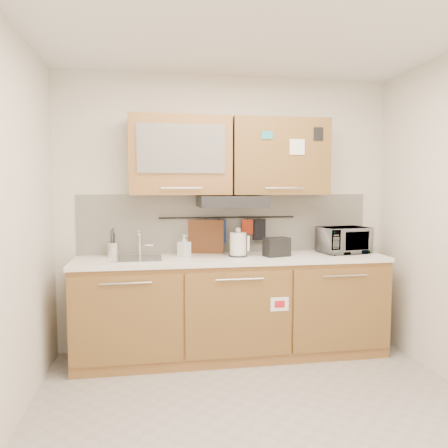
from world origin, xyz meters
name	(u,v)px	position (x,y,z in m)	size (l,w,h in m)	color
floor	(266,424)	(0.00, 0.00, 0.00)	(3.20, 3.20, 0.00)	#9E9993
ceiling	(269,13)	(0.00, 0.00, 2.60)	(3.20, 3.20, 0.00)	white
wall_back	(227,213)	(0.00, 1.50, 1.30)	(3.20, 3.20, 0.00)	silver
base_cabinet	(233,312)	(0.00, 1.19, 0.41)	(2.80, 0.64, 0.88)	#A86E3B
countertop	(233,259)	(0.00, 1.19, 0.90)	(2.82, 0.62, 0.04)	white
backsplash	(227,223)	(0.00, 1.49, 1.20)	(2.80, 0.02, 0.56)	silver
upper_cabinets	(230,157)	(0.00, 1.32, 1.83)	(1.82, 0.37, 0.70)	#A86E3B
range_hood	(232,201)	(0.00, 1.25, 1.42)	(0.60, 0.46, 0.10)	black
sink	(137,258)	(-0.85, 1.21, 0.92)	(0.42, 0.40, 0.26)	silver
utensil_rail	(228,217)	(0.00, 1.45, 1.26)	(0.02, 0.02, 1.30)	black
utensil_crock	(113,249)	(-1.07, 1.35, 0.99)	(0.13, 0.13, 0.26)	silver
kettle	(238,245)	(0.05, 1.21, 1.02)	(0.20, 0.18, 0.26)	silver
toaster	(277,247)	(0.40, 1.15, 1.01)	(0.25, 0.19, 0.17)	black
microwave	(344,240)	(1.09, 1.25, 1.04)	(0.45, 0.30, 0.25)	#999999
soap_bottle	(184,246)	(-0.43, 1.27, 1.02)	(0.09, 0.09, 0.20)	#999999
cutting_board	(206,242)	(-0.21, 1.44, 1.03)	(0.34, 0.02, 0.42)	brown
oven_mitt	(219,231)	(-0.09, 1.44, 1.13)	(0.13, 0.03, 0.22)	navy
dark_pouch	(259,230)	(0.31, 1.44, 1.14)	(0.13, 0.04, 0.20)	black
pot_holder	(248,227)	(0.19, 1.44, 1.17)	(0.12, 0.02, 0.14)	#B53218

